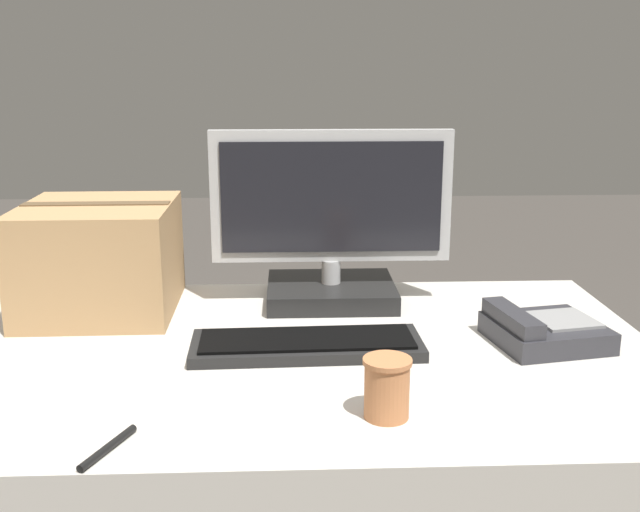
{
  "coord_description": "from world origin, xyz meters",
  "views": [
    {
      "loc": [
        0.17,
        -1.37,
        1.3
      ],
      "look_at": [
        0.24,
        0.15,
        0.91
      ],
      "focal_mm": 42.0,
      "sensor_mm": 36.0,
      "label": 1
    }
  ],
  "objects": [
    {
      "name": "pen_marker",
      "position": [
        -0.09,
        -0.39,
        0.76
      ],
      "size": [
        0.06,
        0.12,
        0.01
      ],
      "rotation": [
        0.0,
        0.0,
        1.17
      ],
      "color": "black",
      "rests_on": "office_desk"
    },
    {
      "name": "keyboard",
      "position": [
        0.2,
        -0.01,
        0.77
      ],
      "size": [
        0.45,
        0.17,
        0.03
      ],
      "rotation": [
        0.0,
        0.0,
        0.03
      ],
      "color": "black",
      "rests_on": "office_desk"
    },
    {
      "name": "cardboard_box",
      "position": [
        -0.25,
        0.26,
        0.88
      ],
      "size": [
        0.33,
        0.35,
        0.25
      ],
      "rotation": [
        0.0,
        0.0,
        0.01
      ],
      "color": "tan",
      "rests_on": "office_desk"
    },
    {
      "name": "paper_cup_right",
      "position": [
        0.32,
        -0.3,
        0.81
      ],
      "size": [
        0.08,
        0.08,
        0.1
      ],
      "color": "#BC7547",
      "rests_on": "office_desk"
    },
    {
      "name": "monitor",
      "position": [
        0.27,
        0.3,
        0.92
      ],
      "size": [
        0.55,
        0.25,
        0.4
      ],
      "color": "black",
      "rests_on": "office_desk"
    },
    {
      "name": "desk_phone",
      "position": [
        0.68,
        0.01,
        0.78
      ],
      "size": [
        0.24,
        0.23,
        0.07
      ],
      "rotation": [
        0.0,
        0.0,
        0.19
      ],
      "color": "#2D2D33",
      "rests_on": "office_desk"
    }
  ]
}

